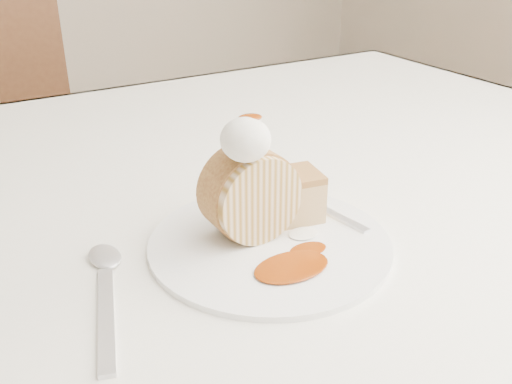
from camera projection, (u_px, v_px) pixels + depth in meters
table at (194, 237)px, 0.76m from camera, size 1.40×0.90×0.75m
plate at (270, 243)px, 0.56m from camera, size 0.28×0.28×0.01m
roulade_slice at (250, 194)px, 0.56m from camera, size 0.09×0.05×0.09m
cake_chunk at (294, 198)px, 0.60m from camera, size 0.06×0.06×0.04m
whipped_cream at (246, 140)px, 0.51m from camera, size 0.05×0.05×0.04m
caramel_drizzle at (250, 112)px, 0.51m from camera, size 0.02×0.02×0.01m
caramel_pool at (291, 267)px, 0.52m from camera, size 0.08×0.06×0.00m
fork at (331, 213)px, 0.61m from camera, size 0.04×0.14×0.00m
spoon at (106, 317)px, 0.46m from camera, size 0.07×0.17×0.00m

